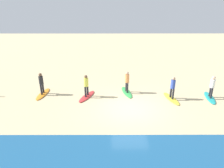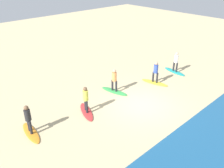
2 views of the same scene
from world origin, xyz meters
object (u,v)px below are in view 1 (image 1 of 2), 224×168
surfboard_green (127,92)px  surfboard_orange (43,94)px  surfer_yellow (173,86)px  surfboard_yellow (171,99)px  surfer_orange (41,82)px  surfer_green (127,80)px  surfboard_red (87,96)px  surfer_red (86,84)px  surfboard_teal (210,98)px  surfer_teal (212,85)px

surfboard_green → surfboard_orange: (6.39, 0.30, 0.00)m
surfer_yellow → surfboard_yellow: bearing=-153.4°
surfer_yellow → surfer_orange: bearing=-4.7°
surfboard_yellow → surfer_green: (3.16, -1.10, 0.99)m
surfboard_red → surfer_yellow: bearing=109.2°
surfboard_yellow → surfer_green: 3.49m
surfboard_green → surfer_red: surfer_red is taller
surfer_yellow → surfer_red: (6.17, -0.38, 0.00)m
surfboard_teal → surfer_yellow: 3.03m
surfboard_orange → surfer_orange: bearing=-82.7°
surfer_teal → surfboard_orange: 12.47m
surfboard_red → surfer_red: (0.00, -0.00, 0.99)m
surfboard_teal → surfboard_green: size_ratio=1.00×
surfboard_red → surfer_orange: size_ratio=1.28×
surfer_yellow → surfboard_red: 6.26m
surfer_teal → surfer_green: bearing=-9.0°
surfer_teal → surfer_yellow: size_ratio=1.00×
surfboard_green → surfboard_red: bearing=-88.7°
surfer_yellow → surfer_orange: (9.55, -0.79, 0.00)m
surfer_orange → surfer_green: bearing=-177.3°
surfboard_yellow → surfer_red: size_ratio=1.28×
surfer_red → surfer_orange: (3.38, -0.42, 0.00)m
surfer_yellow → surfboard_red: (6.17, -0.38, -0.99)m
surfboard_teal → surfer_green: (6.02, -0.96, 0.99)m
surfboard_green → surfboard_orange: same height
surfboard_teal → surfer_orange: size_ratio=1.28×
surfboard_teal → surfer_teal: size_ratio=1.28×
surfer_green → surfboard_red: surfer_green is taller
surfboard_green → surfer_red: size_ratio=1.28×
surfer_yellow → surfboard_orange: surfer_yellow is taller
surfboard_red → surfer_orange: 3.55m
surfboard_teal → surfer_teal: surfer_teal is taller
surfer_green → surfboard_red: (3.01, 0.72, -0.99)m
surfer_red → surfboard_green: bearing=-166.5°
surfboard_green → surfboard_orange: size_ratio=1.00×
surfer_teal → surfer_orange: 12.43m
surfboard_teal → surfboard_red: size_ratio=1.00×
surfer_green → surfer_teal: bearing=171.0°
surfboard_teal → surfer_teal: 0.99m
surfer_green → surfer_red: (3.01, 0.72, 0.00)m
surfboard_teal → surfer_green: size_ratio=1.28×
surfer_teal → surfer_red: size_ratio=1.00×
surfer_teal → surfer_red: bearing=-1.5°
surfboard_green → surfer_green: size_ratio=1.28×
surfer_yellow → surfer_red: 6.18m
surfer_yellow → surfboard_orange: size_ratio=0.78×
surfboard_red → surfer_red: size_ratio=1.28×
surfboard_green → surfer_orange: bearing=-99.5°
surfboard_yellow → surfboard_green: size_ratio=1.00×
surfer_red → surfboard_orange: size_ratio=0.78×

